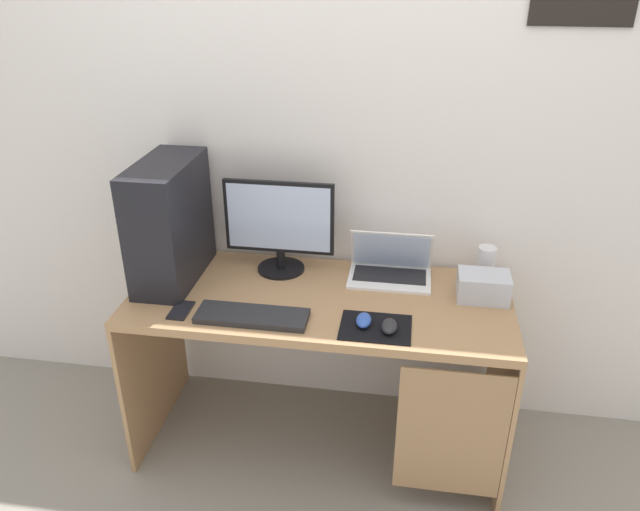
{
  "coord_description": "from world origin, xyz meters",
  "views": [
    {
      "loc": [
        0.33,
        -2.08,
        1.99
      ],
      "look_at": [
        0.0,
        0.0,
        0.93
      ],
      "focal_mm": 34.23,
      "sensor_mm": 36.0,
      "label": 1
    }
  ],
  "objects_px": {
    "pc_tower": "(170,222)",
    "cell_phone": "(181,310)",
    "projector": "(483,286)",
    "mouse_left": "(364,320)",
    "monitor": "(279,226)",
    "speaker": "(486,264)",
    "laptop": "(390,268)",
    "mouse_right": "(389,326)",
    "keyboard": "(252,316)"
  },
  "relations": [
    {
      "from": "mouse_left",
      "to": "keyboard",
      "type": "bearing_deg",
      "value": -177.25
    },
    {
      "from": "monitor",
      "to": "projector",
      "type": "bearing_deg",
      "value": -7.14
    },
    {
      "from": "monitor",
      "to": "mouse_right",
      "type": "relative_size",
      "value": 4.79
    },
    {
      "from": "mouse_left",
      "to": "cell_phone",
      "type": "height_order",
      "value": "mouse_left"
    },
    {
      "from": "pc_tower",
      "to": "keyboard",
      "type": "distance_m",
      "value": 0.54
    },
    {
      "from": "laptop",
      "to": "keyboard",
      "type": "bearing_deg",
      "value": -140.37
    },
    {
      "from": "mouse_left",
      "to": "mouse_right",
      "type": "distance_m",
      "value": 0.1
    },
    {
      "from": "mouse_right",
      "to": "speaker",
      "type": "bearing_deg",
      "value": 50.76
    },
    {
      "from": "monitor",
      "to": "mouse_left",
      "type": "xyz_separation_m",
      "value": [
        0.39,
        -0.37,
        -0.19
      ]
    },
    {
      "from": "keyboard",
      "to": "cell_phone",
      "type": "bearing_deg",
      "value": 178.44
    },
    {
      "from": "monitor",
      "to": "speaker",
      "type": "relative_size",
      "value": 3.11
    },
    {
      "from": "monitor",
      "to": "pc_tower",
      "type": "bearing_deg",
      "value": -164.06
    },
    {
      "from": "laptop",
      "to": "mouse_left",
      "type": "distance_m",
      "value": 0.39
    },
    {
      "from": "mouse_right",
      "to": "laptop",
      "type": "bearing_deg",
      "value": 92.79
    },
    {
      "from": "speaker",
      "to": "projector",
      "type": "xyz_separation_m",
      "value": [
        -0.02,
        -0.16,
        -0.02
      ]
    },
    {
      "from": "projector",
      "to": "mouse_left",
      "type": "bearing_deg",
      "value": -148.9
    },
    {
      "from": "monitor",
      "to": "speaker",
      "type": "height_order",
      "value": "monitor"
    },
    {
      "from": "speaker",
      "to": "cell_phone",
      "type": "relative_size",
      "value": 1.14
    },
    {
      "from": "speaker",
      "to": "mouse_left",
      "type": "bearing_deg",
      "value": -137.36
    },
    {
      "from": "projector",
      "to": "mouse_left",
      "type": "height_order",
      "value": "projector"
    },
    {
      "from": "monitor",
      "to": "projector",
      "type": "height_order",
      "value": "monitor"
    },
    {
      "from": "projector",
      "to": "laptop",
      "type": "bearing_deg",
      "value": 162.37
    },
    {
      "from": "speaker",
      "to": "projector",
      "type": "distance_m",
      "value": 0.16
    },
    {
      "from": "monitor",
      "to": "cell_phone",
      "type": "relative_size",
      "value": 3.54
    },
    {
      "from": "pc_tower",
      "to": "mouse_right",
      "type": "distance_m",
      "value": 0.98
    },
    {
      "from": "speaker",
      "to": "keyboard",
      "type": "relative_size",
      "value": 0.35
    },
    {
      "from": "pc_tower",
      "to": "cell_phone",
      "type": "distance_m",
      "value": 0.38
    },
    {
      "from": "keyboard",
      "to": "mouse_right",
      "type": "xyz_separation_m",
      "value": [
        0.51,
        -0.0,
        0.01
      ]
    },
    {
      "from": "mouse_left",
      "to": "mouse_right",
      "type": "bearing_deg",
      "value": -14.74
    },
    {
      "from": "laptop",
      "to": "speaker",
      "type": "distance_m",
      "value": 0.39
    },
    {
      "from": "keyboard",
      "to": "speaker",
      "type": "bearing_deg",
      "value": 26.97
    },
    {
      "from": "monitor",
      "to": "mouse_right",
      "type": "height_order",
      "value": "monitor"
    },
    {
      "from": "projector",
      "to": "cell_phone",
      "type": "xyz_separation_m",
      "value": [
        -1.14,
        -0.28,
        -0.05
      ]
    },
    {
      "from": "speaker",
      "to": "cell_phone",
      "type": "xyz_separation_m",
      "value": [
        -1.16,
        -0.44,
        -0.07
      ]
    },
    {
      "from": "laptop",
      "to": "projector",
      "type": "relative_size",
      "value": 1.71
    },
    {
      "from": "pc_tower",
      "to": "speaker",
      "type": "distance_m",
      "value": 1.31
    },
    {
      "from": "projector",
      "to": "keyboard",
      "type": "bearing_deg",
      "value": -161.47
    },
    {
      "from": "pc_tower",
      "to": "mouse_left",
      "type": "height_order",
      "value": "pc_tower"
    },
    {
      "from": "mouse_left",
      "to": "projector",
      "type": "bearing_deg",
      "value": 31.1
    },
    {
      "from": "cell_phone",
      "to": "projector",
      "type": "bearing_deg",
      "value": 13.81
    },
    {
      "from": "mouse_right",
      "to": "cell_phone",
      "type": "distance_m",
      "value": 0.79
    },
    {
      "from": "pc_tower",
      "to": "mouse_right",
      "type": "relative_size",
      "value": 5.22
    },
    {
      "from": "keyboard",
      "to": "mouse_right",
      "type": "distance_m",
      "value": 0.51
    },
    {
      "from": "monitor",
      "to": "mouse_left",
      "type": "height_order",
      "value": "monitor"
    },
    {
      "from": "speaker",
      "to": "keyboard",
      "type": "height_order",
      "value": "speaker"
    },
    {
      "from": "laptop",
      "to": "projector",
      "type": "xyz_separation_m",
      "value": [
        0.37,
        -0.12,
        0.01
      ]
    },
    {
      "from": "monitor",
      "to": "keyboard",
      "type": "relative_size",
      "value": 1.1
    },
    {
      "from": "pc_tower",
      "to": "monitor",
      "type": "relative_size",
      "value": 1.09
    },
    {
      "from": "pc_tower",
      "to": "monitor",
      "type": "distance_m",
      "value": 0.45
    },
    {
      "from": "mouse_left",
      "to": "cell_phone",
      "type": "xyz_separation_m",
      "value": [
        -0.7,
        -0.01,
        -0.02
      ]
    }
  ]
}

